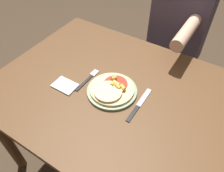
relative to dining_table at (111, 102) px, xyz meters
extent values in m
plane|color=#423323|center=(0.00, 0.00, -0.64)|extent=(8.00, 8.00, 0.00)
cube|color=brown|center=(0.00, 0.00, 0.09)|extent=(1.14, 0.89, 0.03)
cylinder|color=brown|center=(-0.51, -0.39, -0.28)|extent=(0.06, 0.06, 0.72)
cylinder|color=brown|center=(-0.51, 0.39, -0.28)|extent=(0.06, 0.06, 0.72)
cylinder|color=brown|center=(0.51, 0.39, -0.28)|extent=(0.06, 0.06, 0.72)
cylinder|color=gray|center=(0.02, -0.02, 0.12)|extent=(0.24, 0.24, 0.01)
cylinder|color=#E0C689|center=(0.02, -0.02, 0.13)|extent=(0.21, 0.21, 0.01)
cylinder|color=#9E2819|center=(0.02, 0.01, 0.14)|extent=(0.12, 0.12, 0.00)
cylinder|color=beige|center=(0.02, -0.05, 0.14)|extent=(0.13, 0.13, 0.01)
cylinder|color=gold|center=(0.07, 0.00, 0.15)|extent=(0.04, 0.03, 0.02)
cylinder|color=gold|center=(0.02, 0.00, 0.15)|extent=(0.02, 0.03, 0.02)
cylinder|color=gold|center=(0.03, 0.00, 0.15)|extent=(0.03, 0.03, 0.02)
cylinder|color=gold|center=(0.02, 0.01, 0.15)|extent=(0.03, 0.03, 0.02)
cylinder|color=gold|center=(0.00, 0.03, 0.15)|extent=(0.03, 0.03, 0.02)
cylinder|color=gold|center=(0.05, -0.01, 0.15)|extent=(0.02, 0.02, 0.02)
cylinder|color=gold|center=(0.03, 0.01, 0.15)|extent=(0.04, 0.03, 0.02)
cube|color=black|center=(-0.13, -0.04, 0.11)|extent=(0.02, 0.13, 0.00)
cube|color=silver|center=(-0.13, 0.04, 0.11)|extent=(0.03, 0.05, 0.00)
cube|color=black|center=(0.17, -0.08, 0.11)|extent=(0.02, 0.10, 0.00)
cube|color=silver|center=(0.17, 0.03, 0.11)|extent=(0.02, 0.12, 0.00)
cube|color=silver|center=(-0.20, -0.11, 0.11)|extent=(0.12, 0.08, 0.01)
cylinder|color=#2D2D38|center=(0.01, 0.70, -0.38)|extent=(0.11, 0.11, 0.53)
cylinder|color=#2D2D38|center=(0.17, 0.70, -0.38)|extent=(0.11, 0.11, 0.53)
cube|color=#4C4256|center=(0.09, 0.70, 0.14)|extent=(0.35, 0.22, 0.50)
cylinder|color=tan|center=(0.20, 0.44, 0.25)|extent=(0.07, 0.30, 0.07)
camera|label=1|loc=(0.40, -0.62, 0.89)|focal=35.00mm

